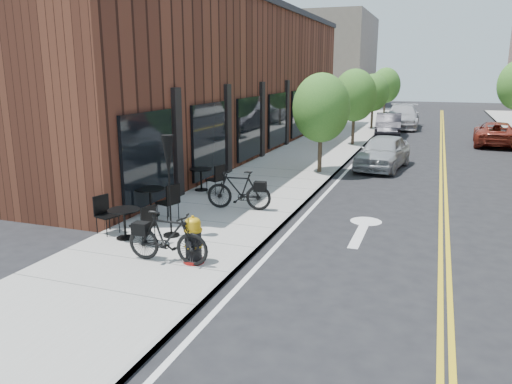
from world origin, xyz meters
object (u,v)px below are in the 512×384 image
at_px(parked_car_b, 389,125).
at_px(bistro_set_c, 201,176).
at_px(fire_hydrant, 193,240).
at_px(patio_umbrella, 168,165).
at_px(bistro_set_b, 150,198).
at_px(bicycle_left, 239,190).
at_px(parked_car_c, 402,117).
at_px(bistro_set_a, 124,219).
at_px(parked_car_far, 495,134).
at_px(parked_car_a, 383,152).
at_px(bicycle_right, 167,237).

bearing_deg(parked_car_b, bistro_set_c, -108.25).
xyz_separation_m(fire_hydrant, bistro_set_c, (-2.67, 5.85, 0.00)).
distance_m(bistro_set_c, patio_umbrella, 4.89).
bearing_deg(bistro_set_b, bicycle_left, 52.33).
bearing_deg(fire_hydrant, parked_car_c, 93.07).
height_order(bistro_set_c, parked_car_c, parked_car_c).
relative_size(bistro_set_a, bistro_set_b, 0.94).
distance_m(bistro_set_b, patio_umbrella, 2.31).
distance_m(bistro_set_b, parked_car_far, 21.19).
distance_m(bistro_set_a, parked_car_b, 22.76).
bearing_deg(patio_umbrella, parked_car_a, 70.95).
xyz_separation_m(bicycle_right, parked_car_b, (2.22, 23.43, 0.04)).
distance_m(bistro_set_a, bistro_set_b, 1.94).
height_order(parked_car_a, parked_car_c, parked_car_c).
bearing_deg(bistro_set_a, parked_car_b, 96.43).
relative_size(bistro_set_b, parked_car_a, 0.46).
relative_size(bistro_set_a, parked_car_c, 0.31).
bearing_deg(patio_umbrella, bistro_set_c, 107.13).
distance_m(bicycle_right, bistro_set_b, 3.63).
xyz_separation_m(parked_car_b, parked_car_c, (0.45, 4.91, 0.12)).
bearing_deg(fire_hydrant, bicycle_left, 106.25).
xyz_separation_m(bistro_set_c, parked_car_b, (4.40, 17.38, 0.11)).
bearing_deg(parked_car_b, bistro_set_b, -106.13).
distance_m(bicycle_right, parked_car_a, 12.94).
bearing_deg(patio_umbrella, bistro_set_a, -150.50).
xyz_separation_m(bistro_set_a, bistro_set_c, (-0.45, 5.04, 0.01)).
height_order(bistro_set_a, bistro_set_c, bistro_set_c).
height_order(bicycle_left, bicycle_right, bicycle_left).
relative_size(fire_hydrant, bicycle_right, 0.55).
height_order(bicycle_right, parked_car_far, parked_car_far).
bearing_deg(bicycle_right, bicycle_left, 0.80).
height_order(fire_hydrant, parked_car_c, parked_car_c).
bearing_deg(parked_car_far, bistro_set_c, 58.97).
height_order(fire_hydrant, bistro_set_a, fire_hydrant).
bearing_deg(parked_car_far, patio_umbrella, 68.64).
distance_m(bistro_set_a, parked_car_a, 12.51).
distance_m(parked_car_a, parked_car_c, 15.76).
bearing_deg(bicycle_left, bicycle_right, -5.12).
bearing_deg(parked_car_a, bistro_set_b, -110.39).
relative_size(parked_car_b, parked_car_far, 0.92).
height_order(bicycle_left, parked_car_b, parked_car_b).
height_order(bicycle_left, patio_umbrella, patio_umbrella).
relative_size(bistro_set_a, parked_car_far, 0.38).
bearing_deg(bistro_set_c, parked_car_a, 72.01).
distance_m(bicycle_right, bistro_set_c, 6.43).
relative_size(patio_umbrella, parked_car_c, 0.43).
bearing_deg(bicycle_right, fire_hydrant, -69.50).
bearing_deg(bistro_set_a, bistro_set_b, 119.87).
distance_m(bicycle_left, bicycle_right, 4.32).
xyz_separation_m(fire_hydrant, parked_car_a, (2.53, 12.38, 0.11)).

